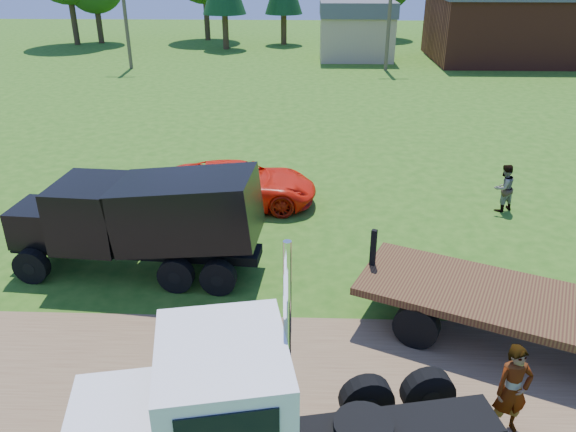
{
  "coord_description": "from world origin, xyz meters",
  "views": [
    {
      "loc": [
        -0.02,
        -9.61,
        8.39
      ],
      "look_at": [
        -0.53,
        4.74,
        1.6
      ],
      "focal_mm": 35.0,
      "sensor_mm": 36.0,
      "label": 1
    }
  ],
  "objects_px": {
    "white_semi_tractor": "(231,420)",
    "orange_pickup": "(240,184)",
    "spectator_a": "(512,390)",
    "flatbed_trailer": "(548,316)",
    "black_dump_truck": "(143,218)"
  },
  "relations": [
    {
      "from": "white_semi_tractor",
      "to": "orange_pickup",
      "type": "distance_m",
      "value": 12.03
    },
    {
      "from": "white_semi_tractor",
      "to": "spectator_a",
      "type": "relative_size",
      "value": 3.85
    },
    {
      "from": "white_semi_tractor",
      "to": "flatbed_trailer",
      "type": "bearing_deg",
      "value": 19.02
    },
    {
      "from": "flatbed_trailer",
      "to": "spectator_a",
      "type": "relative_size",
      "value": 4.56
    },
    {
      "from": "orange_pickup",
      "to": "spectator_a",
      "type": "xyz_separation_m",
      "value": [
        6.32,
        -10.5,
        0.2
      ]
    },
    {
      "from": "white_semi_tractor",
      "to": "orange_pickup",
      "type": "relative_size",
      "value": 1.36
    },
    {
      "from": "black_dump_truck",
      "to": "spectator_a",
      "type": "height_order",
      "value": "black_dump_truck"
    },
    {
      "from": "flatbed_trailer",
      "to": "spectator_a",
      "type": "bearing_deg",
      "value": -98.6
    },
    {
      "from": "orange_pickup",
      "to": "flatbed_trailer",
      "type": "distance_m",
      "value": 11.28
    },
    {
      "from": "white_semi_tractor",
      "to": "black_dump_truck",
      "type": "distance_m",
      "value": 7.85
    },
    {
      "from": "orange_pickup",
      "to": "spectator_a",
      "type": "height_order",
      "value": "spectator_a"
    },
    {
      "from": "white_semi_tractor",
      "to": "spectator_a",
      "type": "height_order",
      "value": "white_semi_tractor"
    },
    {
      "from": "black_dump_truck",
      "to": "orange_pickup",
      "type": "bearing_deg",
      "value": 71.05
    },
    {
      "from": "orange_pickup",
      "to": "black_dump_truck",
      "type": "bearing_deg",
      "value": 156.33
    },
    {
      "from": "black_dump_truck",
      "to": "flatbed_trailer",
      "type": "distance_m",
      "value": 10.53
    }
  ]
}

